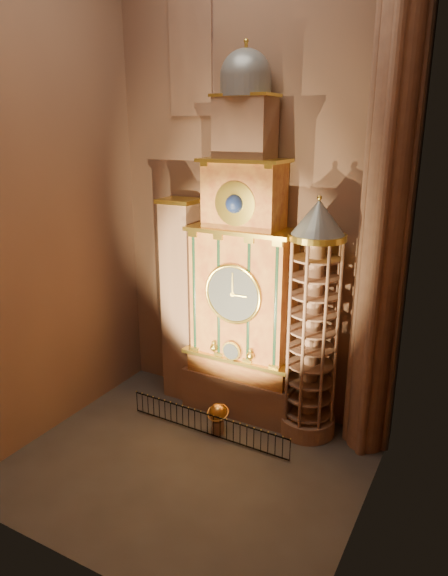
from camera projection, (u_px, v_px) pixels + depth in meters
The scene contains 11 objects.
floor at pixel (188, 464), 21.35m from camera, with size 14.00×14.00×0.00m, color #383330.
wall_back at pixel (254, 183), 23.09m from camera, with size 22.00×22.00×0.00m, color #906A4E.
wall_left at pixel (40, 188), 21.24m from camera, with size 22.00×22.00×0.00m, color #906A4E.
wall_right at pixel (384, 214), 14.87m from camera, with size 22.00×22.00×0.00m, color #906A4E.
astronomical_clock at pixel (243, 281), 23.51m from camera, with size 5.60×2.41×16.70m.
portrait_tower at pixel (182, 301), 25.53m from camera, with size 1.80×1.60×10.20m.
stair_turret at pixel (312, 324), 22.12m from camera, with size 2.50×2.50×10.80m.
gothic_pier at pixel (388, 193), 19.47m from camera, with size 2.04×2.04×22.00m.
stained_glass_window at pixel (191, 54), 22.83m from camera, with size 2.20×0.14×5.20m.
celestial_globe at pixel (218, 416), 23.29m from camera, with size 1.06×1.00×1.46m.
iron_railing at pixel (207, 424), 23.19m from camera, with size 8.06×0.21×1.04m.
Camera 1 is at (9.99, -15.25, 13.39)m, focal length 32.00 mm.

